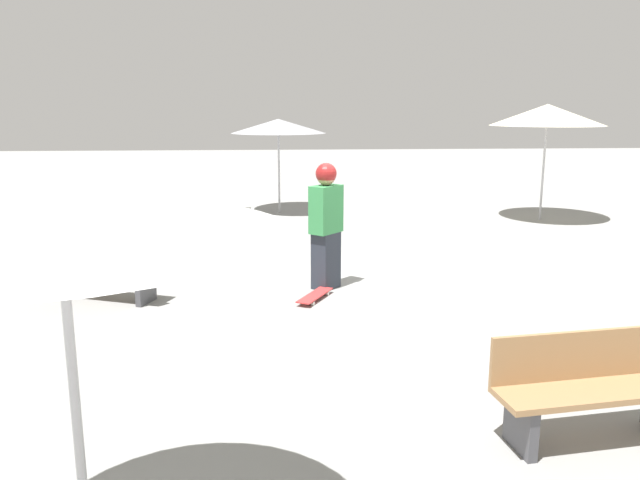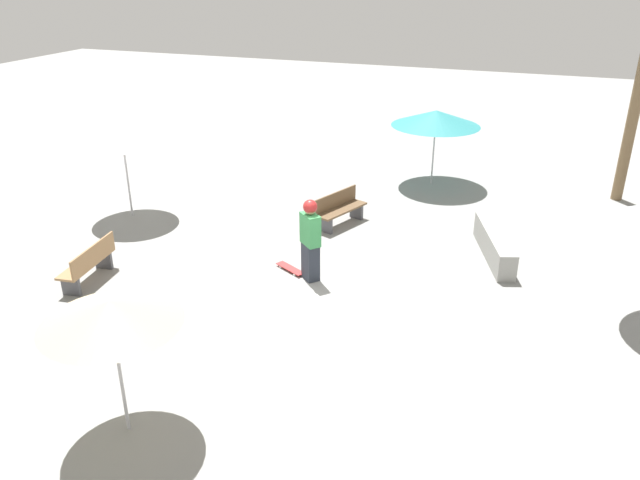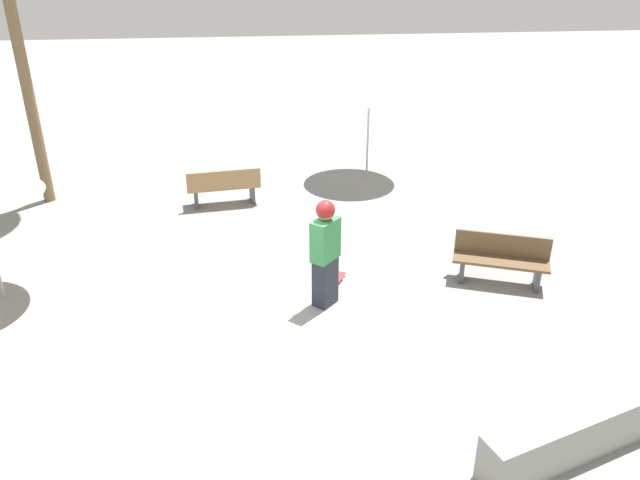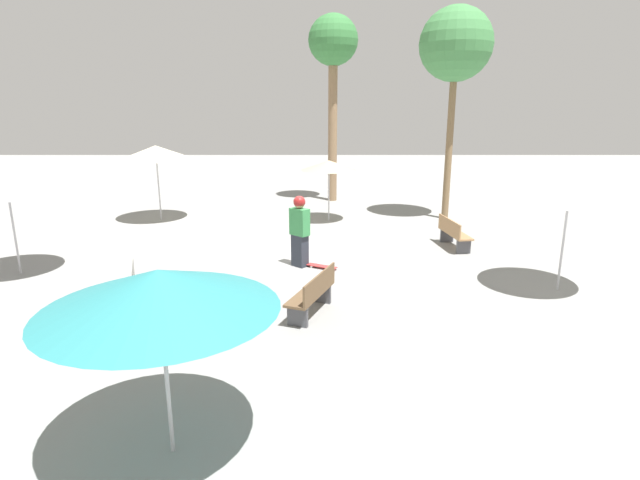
{
  "view_description": "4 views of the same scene",
  "coord_description": "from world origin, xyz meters",
  "px_view_note": "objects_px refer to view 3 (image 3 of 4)",
  "views": [
    {
      "loc": [
        8.82,
        -1.71,
        2.59
      ],
      "look_at": [
        0.65,
        -1.1,
        0.84
      ],
      "focal_mm": 35.0,
      "sensor_mm": 36.0,
      "label": 1
    },
    {
      "loc": [
        -4.23,
        10.13,
        6.31
      ],
      "look_at": [
        -0.23,
        -0.72,
        1.08
      ],
      "focal_mm": 35.0,
      "sensor_mm": 36.0,
      "label": 2
    },
    {
      "loc": [
        -8.56,
        0.07,
        5.44
      ],
      "look_at": [
        -0.44,
        -0.83,
        1.42
      ],
      "focal_mm": 35.0,
      "sensor_mm": 36.0,
      "label": 3
    },
    {
      "loc": [
        0.6,
        -13.16,
        3.93
      ],
      "look_at": [
        0.56,
        -1.07,
        0.72
      ],
      "focal_mm": 28.0,
      "sensor_mm": 36.0,
      "label": 4
    }
  ],
  "objects_px": {
    "skateboard": "(333,283)",
    "skater_main": "(325,250)",
    "concrete_ledge": "(577,433)",
    "bench_near": "(501,260)",
    "bench_far": "(224,187)",
    "shade_umbrella_white": "(369,89)"
  },
  "relations": [
    {
      "from": "skateboard",
      "to": "bench_near",
      "type": "relative_size",
      "value": 0.48
    },
    {
      "from": "skateboard",
      "to": "shade_umbrella_white",
      "type": "relative_size",
      "value": 0.34
    },
    {
      "from": "skateboard",
      "to": "concrete_ledge",
      "type": "bearing_deg",
      "value": -122.64
    },
    {
      "from": "bench_far",
      "to": "shade_umbrella_white",
      "type": "distance_m",
      "value": 4.14
    },
    {
      "from": "skater_main",
      "to": "bench_near",
      "type": "bearing_deg",
      "value": -41.17
    },
    {
      "from": "concrete_ledge",
      "to": "bench_near",
      "type": "height_order",
      "value": "bench_near"
    },
    {
      "from": "bench_far",
      "to": "shade_umbrella_white",
      "type": "relative_size",
      "value": 0.7
    },
    {
      "from": "bench_far",
      "to": "skateboard",
      "type": "bearing_deg",
      "value": -70.3
    },
    {
      "from": "concrete_ledge",
      "to": "bench_near",
      "type": "distance_m",
      "value": 4.0
    },
    {
      "from": "bench_near",
      "to": "skateboard",
      "type": "bearing_deg",
      "value": 17.45
    },
    {
      "from": "skateboard",
      "to": "concrete_ledge",
      "type": "height_order",
      "value": "concrete_ledge"
    },
    {
      "from": "skateboard",
      "to": "shade_umbrella_white",
      "type": "height_order",
      "value": "shade_umbrella_white"
    },
    {
      "from": "skateboard",
      "to": "skater_main",
      "type": "bearing_deg",
      "value": -171.19
    },
    {
      "from": "concrete_ledge",
      "to": "bench_near",
      "type": "xyz_separation_m",
      "value": [
        3.95,
        -0.59,
        0.12
      ]
    },
    {
      "from": "skater_main",
      "to": "bench_far",
      "type": "bearing_deg",
      "value": 63.54
    },
    {
      "from": "concrete_ledge",
      "to": "bench_far",
      "type": "distance_m",
      "value": 8.99
    },
    {
      "from": "skater_main",
      "to": "concrete_ledge",
      "type": "bearing_deg",
      "value": -103.33
    },
    {
      "from": "concrete_ledge",
      "to": "bench_far",
      "type": "height_order",
      "value": "bench_far"
    },
    {
      "from": "bench_near",
      "to": "bench_far",
      "type": "relative_size",
      "value": 1.01
    },
    {
      "from": "skateboard",
      "to": "bench_far",
      "type": "relative_size",
      "value": 0.49
    },
    {
      "from": "skateboard",
      "to": "concrete_ledge",
      "type": "xyz_separation_m",
      "value": [
        -4.13,
        -2.29,
        0.25
      ]
    },
    {
      "from": "skater_main",
      "to": "skateboard",
      "type": "height_order",
      "value": "skater_main"
    }
  ]
}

